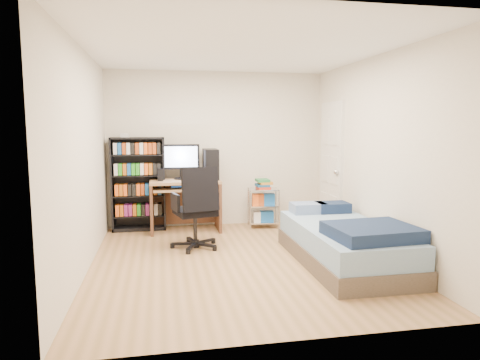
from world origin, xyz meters
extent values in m
cube|color=#A97D54|center=(0.00, 0.00, -0.02)|extent=(3.50, 4.00, 0.04)
cube|color=white|center=(0.00, 0.00, 2.52)|extent=(3.50, 4.00, 0.04)
cube|color=silver|center=(0.00, 2.02, 1.25)|extent=(3.50, 0.04, 2.50)
cube|color=silver|center=(0.00, -2.02, 1.25)|extent=(3.50, 0.04, 2.50)
cube|color=silver|center=(-1.77, 0.00, 1.25)|extent=(0.04, 4.00, 2.50)
cube|color=silver|center=(1.77, 0.00, 1.25)|extent=(0.04, 4.00, 2.50)
cube|color=black|center=(-1.26, 1.84, 0.73)|extent=(0.82, 0.27, 1.46)
cube|color=black|center=(-1.26, 1.84, 0.23)|extent=(0.76, 0.25, 0.02)
cube|color=#A64116|center=(-1.26, 1.83, 0.33)|extent=(0.71, 0.22, 0.17)
cube|color=black|center=(-1.26, 1.84, 0.55)|extent=(0.76, 0.25, 0.02)
cube|color=#185AAC|center=(-1.26, 1.83, 0.65)|extent=(0.71, 0.22, 0.17)
cube|color=black|center=(-1.26, 1.84, 0.87)|extent=(0.76, 0.25, 0.02)
cube|color=#B85D15|center=(-1.26, 1.83, 0.97)|extent=(0.71, 0.22, 0.17)
cube|color=black|center=(-1.26, 1.84, 1.18)|extent=(0.76, 0.25, 0.02)
cube|color=green|center=(-1.26, 1.83, 1.29)|extent=(0.71, 0.22, 0.17)
cube|color=silver|center=(-1.44, 1.84, 1.49)|extent=(0.13, 0.11, 0.06)
cube|color=tan|center=(-0.54, 1.64, 0.78)|extent=(1.07, 0.59, 0.04)
cube|color=#3D2C21|center=(-1.06, 1.64, 0.38)|extent=(0.04, 0.59, 0.76)
cube|color=#3D2C21|center=(-0.03, 1.64, 0.38)|extent=(0.04, 0.59, 0.76)
cube|color=#3D2C21|center=(-0.54, 1.92, 0.40)|extent=(1.03, 0.03, 0.70)
cube|color=tan|center=(-0.54, 1.56, 0.67)|extent=(0.96, 0.48, 0.03)
cube|color=black|center=(-0.54, 1.54, 0.70)|extent=(0.47, 0.16, 0.03)
cube|color=black|center=(-0.60, 1.76, 1.16)|extent=(0.58, 0.05, 0.39)
cube|color=#CCDAFF|center=(-0.60, 1.73, 1.16)|extent=(0.51, 0.01, 0.32)
cube|color=black|center=(-0.14, 1.70, 1.04)|extent=(0.21, 0.45, 0.47)
cube|color=black|center=(-0.92, 1.59, 0.89)|extent=(0.09, 0.09, 0.18)
cube|color=black|center=(-0.36, 1.54, 0.89)|extent=(0.09, 0.09, 0.18)
cylinder|color=black|center=(-0.47, 0.68, 0.28)|extent=(0.05, 0.05, 0.39)
cube|color=black|center=(-0.47, 0.68, 0.49)|extent=(0.60, 0.60, 0.08)
cube|color=black|center=(-0.42, 0.46, 0.82)|extent=(0.50, 0.26, 0.57)
cube|color=black|center=(-0.73, 0.62, 0.64)|extent=(0.11, 0.31, 0.23)
cube|color=black|center=(-0.21, 0.74, 0.64)|extent=(0.11, 0.31, 0.23)
cylinder|color=silver|center=(0.46, 1.52, 0.31)|extent=(0.02, 0.02, 0.63)
cylinder|color=silver|center=(0.92, 1.47, 0.31)|extent=(0.02, 0.02, 0.63)
cylinder|color=silver|center=(0.50, 1.84, 0.31)|extent=(0.02, 0.02, 0.63)
cylinder|color=silver|center=(0.95, 1.79, 0.31)|extent=(0.02, 0.02, 0.63)
cube|color=silver|center=(0.71, 1.66, 0.09)|extent=(0.49, 0.37, 0.02)
cube|color=silver|center=(0.71, 1.66, 0.36)|extent=(0.49, 0.37, 0.02)
cube|color=silver|center=(0.71, 1.66, 0.62)|extent=(0.49, 0.37, 0.02)
cube|color=#AF2F19|center=(0.71, 1.66, 0.70)|extent=(0.23, 0.27, 0.14)
cube|color=brown|center=(1.21, -0.31, 0.10)|extent=(1.03, 2.06, 0.21)
cube|color=#7DA1BA|center=(1.21, -0.31, 0.33)|extent=(0.99, 2.02, 0.25)
cube|color=#152342|center=(1.27, -0.88, 0.52)|extent=(0.93, 0.78, 0.14)
cube|color=#8AA4C4|center=(1.06, 0.51, 0.52)|extent=(0.46, 0.31, 0.13)
cube|color=#152342|center=(1.40, 0.49, 0.52)|extent=(0.43, 0.31, 0.13)
cube|color=#3A2612|center=(1.21, -0.36, 0.46)|extent=(0.29, 0.23, 0.02)
cube|color=silver|center=(1.73, 1.35, 1.00)|extent=(0.05, 0.80, 2.00)
sphere|color=silver|center=(1.67, 1.03, 0.95)|extent=(0.08, 0.08, 0.08)
camera|label=1|loc=(-0.92, -4.95, 1.62)|focal=32.00mm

